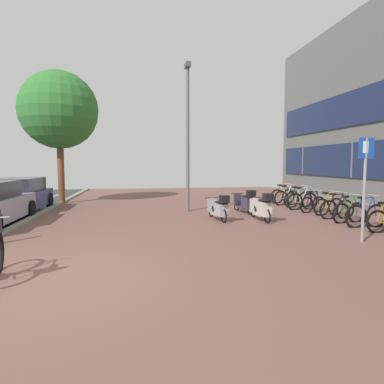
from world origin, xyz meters
The scene contains 17 objects.
ground centered at (1.43, 0.00, -0.02)m, with size 21.00×40.00×0.13m.
bicycle_rack_02 centered at (8.14, 3.21, 0.36)m, with size 1.44×0.48×1.03m.
bicycle_rack_03 centered at (8.11, 3.99, 0.34)m, with size 1.33×0.48×0.98m.
bicycle_rack_04 centered at (8.18, 4.77, 0.34)m, with size 1.37×0.48×0.98m.
bicycle_rack_05 centered at (8.35, 5.54, 0.33)m, with size 1.31×0.48×0.95m.
bicycle_rack_06 centered at (8.14, 6.32, 0.33)m, with size 1.26×0.47×0.93m.
bicycle_rack_07 centered at (8.10, 7.10, 0.36)m, with size 1.46×0.48×1.03m.
bicycle_rack_08 centered at (8.31, 7.87, 0.35)m, with size 1.43×0.48×1.01m.
bicycle_rack_09 centered at (8.14, 8.65, 0.35)m, with size 1.37×0.48×1.00m.
bicycle_rack_10 centered at (8.29, 9.43, 0.35)m, with size 1.39×0.48×1.00m.
scooter_near centered at (5.43, 4.75, 0.45)m, with size 0.52×1.74×1.00m.
scooter_mid centered at (4.02, 5.06, 0.42)m, with size 0.55×1.75×0.93m.
scooter_far centered at (5.44, 6.52, 0.43)m, with size 0.57×1.76×0.96m.
parked_car_far centered at (-3.42, 8.32, 0.65)m, with size 1.85×3.96×1.36m.
parking_sign centered at (6.74, 1.47, 1.58)m, with size 0.40×0.07×2.56m.
lamp_post centered at (3.29, 7.45, 3.25)m, with size 0.20×0.52×5.86m.
street_tree centered at (-2.36, 11.11, 4.46)m, with size 3.67×3.67×6.31m.
Camera 1 is at (1.29, -5.80, 1.95)m, focal length 31.08 mm.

